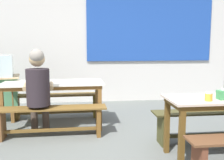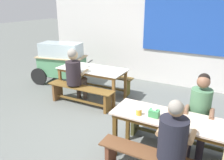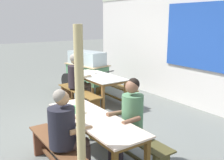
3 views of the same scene
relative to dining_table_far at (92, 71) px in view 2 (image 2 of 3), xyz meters
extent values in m
plane|color=#5F635F|center=(1.05, -1.08, -0.69)|extent=(40.00, 40.00, 0.00)
cube|color=silver|center=(1.05, 1.91, 0.68)|extent=(7.37, 0.12, 2.73)
cube|color=#1F47A3|center=(2.13, 1.82, 1.06)|extent=(3.05, 0.03, 1.52)
cube|color=silver|center=(0.00, 0.00, 0.07)|extent=(1.69, 0.78, 0.02)
cube|color=brown|center=(0.00, 0.00, 0.03)|extent=(1.61, 0.72, 0.06)
cube|color=brown|center=(0.75, 0.33, -0.35)|extent=(0.06, 0.06, 0.68)
cube|color=brown|center=(0.76, -0.30, -0.35)|extent=(0.06, 0.06, 0.68)
cube|color=brown|center=(-0.76, 0.30, -0.35)|extent=(0.06, 0.06, 0.68)
cube|color=brown|center=(-0.75, -0.33, -0.35)|extent=(0.06, 0.06, 0.68)
cube|color=beige|center=(2.43, -1.51, 0.06)|extent=(1.90, 0.63, 0.03)
cube|color=brown|center=(2.43, -1.51, 0.02)|extent=(1.82, 0.56, 0.06)
cube|color=brown|center=(1.56, -1.27, -0.35)|extent=(0.06, 0.06, 0.68)
cube|color=brown|center=(1.57, -1.76, -0.35)|extent=(0.06, 0.06, 0.68)
cube|color=brown|center=(-0.01, 0.52, -0.24)|extent=(1.70, 0.29, 0.03)
cube|color=brown|center=(0.72, 0.54, -0.47)|extent=(0.06, 0.22, 0.43)
cube|color=brown|center=(-0.74, 0.51, -0.47)|extent=(0.06, 0.22, 0.43)
cube|color=brown|center=(-0.01, 0.52, -0.58)|extent=(1.42, 0.07, 0.04)
cube|color=brown|center=(0.01, -0.52, -0.24)|extent=(1.67, 0.34, 0.02)
cube|color=brown|center=(0.72, -0.51, -0.47)|extent=(0.06, 0.27, 0.44)
cube|color=brown|center=(-0.70, -0.54, -0.47)|extent=(0.06, 0.27, 0.44)
cube|color=brown|center=(0.01, -0.52, -0.58)|extent=(1.39, 0.07, 0.04)
cube|color=#433E20|center=(2.43, -0.98, -0.24)|extent=(1.93, 0.33, 0.02)
cube|color=#454523|center=(1.58, -0.99, -0.47)|extent=(0.06, 0.27, 0.44)
cube|color=#433E20|center=(2.43, -0.98, -0.58)|extent=(1.65, 0.06, 0.04)
cube|color=brown|center=(2.44, -2.03, -0.24)|extent=(1.83, 0.30, 0.02)
cube|color=brown|center=(1.65, -2.04, -0.47)|extent=(0.06, 0.25, 0.44)
cube|color=#5A9C6B|center=(-1.35, 0.46, -0.17)|extent=(1.39, 0.87, 0.54)
cube|color=silver|center=(-1.35, 0.46, 0.31)|extent=(1.25, 0.78, 0.41)
cube|color=tan|center=(-1.35, 0.46, 0.12)|extent=(1.48, 0.96, 0.02)
cylinder|color=black|center=(-2.01, 0.66, -0.44)|extent=(0.50, 0.15, 0.50)
cylinder|color=black|center=(-1.86, 0.01, -0.44)|extent=(0.50, 0.15, 0.50)
cylinder|color=#333333|center=(-0.78, 0.58, -0.56)|extent=(0.05, 0.05, 0.25)
cylinder|color=#3F3F3F|center=(-0.55, 0.63, -0.01)|extent=(0.16, 0.61, 0.04)
cylinder|color=#453533|center=(2.41, -1.72, -0.46)|extent=(0.11, 0.11, 0.46)
cylinder|color=#453533|center=(2.59, -1.88, -0.18)|extent=(0.13, 0.34, 0.13)
cylinder|color=#453533|center=(2.41, -1.87, -0.18)|extent=(0.13, 0.34, 0.13)
cylinder|color=black|center=(2.50, -2.03, 0.08)|extent=(0.35, 0.35, 0.53)
sphere|color=tan|center=(2.50, -2.01, 0.47)|extent=(0.19, 0.19, 0.19)
sphere|color=gray|center=(2.50, -2.04, 0.50)|extent=(0.18, 0.18, 0.18)
cylinder|color=tan|center=(2.70, -1.85, 0.06)|extent=(0.07, 0.30, 0.07)
cylinder|color=tan|center=(2.31, -1.85, 0.06)|extent=(0.07, 0.30, 0.08)
cylinder|color=#4C3E35|center=(-0.12, -0.16, -0.46)|extent=(0.11, 0.11, 0.46)
cylinder|color=#4C3E35|center=(-0.30, -0.19, -0.46)|extent=(0.11, 0.11, 0.46)
cylinder|color=#4C3E35|center=(-0.10, -0.34, -0.18)|extent=(0.18, 0.41, 0.13)
cylinder|color=#4C3E35|center=(-0.27, -0.36, -0.18)|extent=(0.18, 0.41, 0.13)
cylinder|color=#292126|center=(-0.16, -0.53, 0.08)|extent=(0.34, 0.34, 0.54)
sphere|color=tan|center=(-0.16, -0.51, 0.50)|extent=(0.23, 0.23, 0.23)
sphere|color=gray|center=(-0.16, -0.54, 0.54)|extent=(0.21, 0.21, 0.21)
cylinder|color=tan|center=(0.00, -0.32, 0.07)|extent=(0.11, 0.31, 0.10)
cylinder|color=tan|center=(-0.37, -0.37, 0.07)|extent=(0.11, 0.31, 0.09)
cylinder|color=black|center=(2.58, -1.30, -0.46)|extent=(0.11, 0.11, 0.46)
cylinder|color=black|center=(2.76, -1.29, -0.46)|extent=(0.11, 0.11, 0.46)
cylinder|color=black|center=(2.57, -1.14, -0.18)|extent=(0.15, 0.35, 0.13)
cylinder|color=black|center=(2.75, -1.13, -0.18)|extent=(0.15, 0.35, 0.13)
cylinder|color=#4B7955|center=(2.66, -0.98, 0.10)|extent=(0.32, 0.32, 0.57)
sphere|color=brown|center=(2.66, -1.00, 0.51)|extent=(0.19, 0.19, 0.19)
sphere|color=black|center=(2.65, -0.97, 0.54)|extent=(0.18, 0.18, 0.18)
cylinder|color=brown|center=(2.49, -1.17, 0.08)|extent=(0.09, 0.31, 0.09)
cylinder|color=brown|center=(2.84, -1.15, 0.08)|extent=(0.09, 0.31, 0.08)
cube|color=#3D8E51|center=(2.12, -1.61, 0.13)|extent=(0.14, 0.11, 0.11)
cube|color=white|center=(2.12, -1.61, 0.19)|extent=(0.06, 0.03, 0.02)
cylinder|color=gold|center=(1.91, -1.66, 0.12)|extent=(0.08, 0.08, 0.08)
cylinder|color=white|center=(1.91, -1.66, 0.17)|extent=(0.08, 0.08, 0.02)
cylinder|color=silver|center=(-0.21, 0.03, 0.10)|extent=(0.18, 0.18, 0.04)
camera|label=1|loc=(0.49, -4.41, 0.72)|focal=41.83mm
camera|label=2|loc=(2.99, -4.45, 1.67)|focal=36.54mm
camera|label=3|loc=(5.49, -3.26, 1.45)|focal=41.88mm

